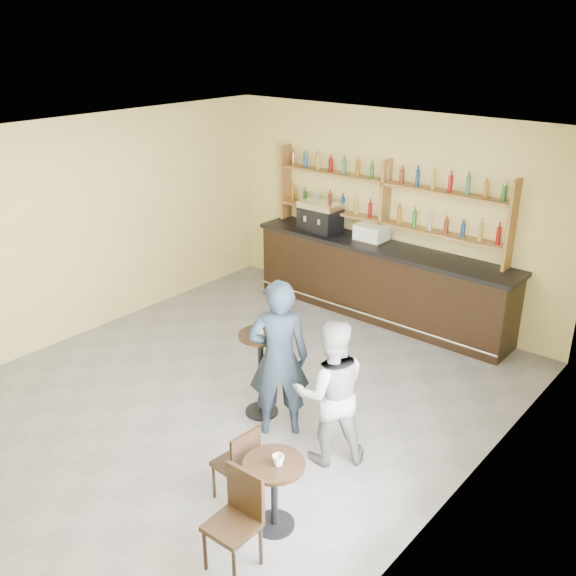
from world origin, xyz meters
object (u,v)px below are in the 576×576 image
Objects in this scene: patron_second at (330,392)px; pedestal_table at (261,374)px; espresso_machine at (320,216)px; man_main at (279,358)px; cafe_table at (274,495)px; pastry_case at (371,234)px; chair_west at (235,463)px; bar_counter at (380,281)px; chair_south at (232,525)px.

pedestal_table is at bearing -55.08° from patron_second.
man_main is at bearing -57.47° from espresso_machine.
pastry_case is at bearing 113.45° from cafe_table.
chair_west is 0.51× the size of patron_second.
cafe_table is (1.99, -4.59, -0.98)m from pastry_case.
cafe_table is at bearing -55.12° from espresso_machine.
espresso_machine is 4.45m from patron_second.
bar_counter is 3.29m from pedestal_table.
pastry_case is at bearing 100.88° from pedestal_table.
bar_counter is at bearing 7.99° from pastry_case.
pastry_case is 0.25× the size of man_main.
espresso_machine is at bearing 116.50° from pedestal_table.
patron_second is (-0.28, 1.76, 0.36)m from chair_south.
chair_west is at bearing -74.73° from bar_counter.
chair_west is (-0.55, 0.05, 0.06)m from cafe_table.
espresso_machine is at bearing -97.76° from patron_second.
man_main reaches higher than espresso_machine.
chair_west is at bearing 27.25° from patron_second.
chair_south is (1.84, -5.19, -0.14)m from bar_counter.
pedestal_table is 1.91m from cafe_table.
espresso_machine reaches higher than chair_south.
patron_second reaches higher than chair_west.
espresso_machine is 1.39× the size of pastry_case.
bar_counter reaches higher than cafe_table.
espresso_machine is 0.79× the size of chair_west.
espresso_machine reaches higher than bar_counter.
patron_second is at bearing -65.56° from bar_counter.
espresso_machine is (-1.20, 0.00, 0.83)m from bar_counter.
man_main is (0.82, -3.40, 0.34)m from bar_counter.
pedestal_table is 1.16× the size of chair_south.
pastry_case is 3.89m from patron_second.
chair_west is at bearing -57.50° from pedestal_table.
pastry_case is 5.64m from chair_south.
espresso_machine is 3.99m from man_main.
espresso_machine is 5.58m from cafe_table.
patron_second is at bearing 134.24° from man_main.
pedestal_table is (1.63, -3.26, -0.90)m from espresso_machine.
espresso_machine is 0.35× the size of man_main.
espresso_machine is 3.76m from pedestal_table.
cafe_table is 0.56m from chair_west.
patron_second is (-0.23, 1.16, 0.46)m from cafe_table.
pastry_case is 0.52× the size of chair_south.
patron_second reaches higher than bar_counter.
man_main is at bearing -155.11° from chair_west.
patron_second is at bearing 168.53° from chair_west.
bar_counter is 2.70× the size of patron_second.
chair_south is (1.02, -1.79, -0.48)m from man_main.
pastry_case is at bearing -157.69° from chair_west.
bar_counter is 4.93m from cafe_table.
pedestal_table is at bearing -71.13° from pastry_case.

